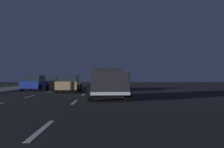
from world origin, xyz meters
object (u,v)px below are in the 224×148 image
at_px(pickup_truck, 107,83).
at_px(sedan_tan, 69,83).
at_px(sedan_white, 106,83).
at_px(sedan_black, 53,82).
at_px(sedan_blue, 35,83).

xyz_separation_m(pickup_truck, sedan_tan, (7.08, 3.32, -0.13)).
bearing_deg(sedan_white, pickup_truck, 179.33).
relative_size(pickup_truck, sedan_black, 1.24).
distance_m(sedan_white, sedan_tan, 6.21).
bearing_deg(sedan_tan, sedan_blue, 52.66).
bearing_deg(sedan_white, sedan_blue, 106.88).
distance_m(pickup_truck, sedan_white, 12.24).
xyz_separation_m(sedan_blue, sedan_black, (7.08, -0.37, 0.00)).
height_order(sedan_black, sedan_tan, same).
bearing_deg(sedan_black, pickup_truck, -158.31).
height_order(pickup_truck, sedan_white, pickup_truck).
relative_size(pickup_truck, sedan_blue, 1.24).
bearing_deg(sedan_blue, pickup_truck, -144.41).
bearing_deg(pickup_truck, sedan_tan, 25.11).
bearing_deg(sedan_blue, sedan_white, -73.12).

